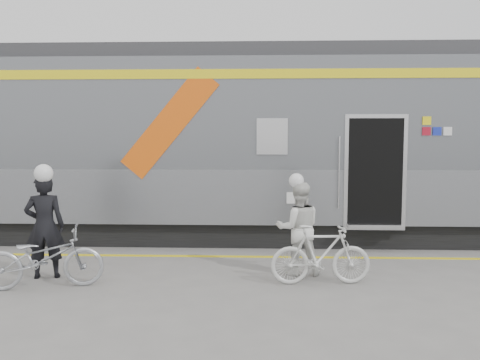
{
  "coord_description": "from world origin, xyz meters",
  "views": [
    {
      "loc": [
        -0.17,
        -7.19,
        2.32
      ],
      "look_at": [
        -0.51,
        1.6,
        1.5
      ],
      "focal_mm": 38.0,
      "sensor_mm": 36.0,
      "label": 1
    }
  ],
  "objects_px": {
    "man": "(45,226)",
    "bicycle_left": "(43,258)",
    "bicycle_right": "(321,255)",
    "woman": "(299,228)"
  },
  "relations": [
    {
      "from": "man",
      "to": "bicycle_left",
      "type": "height_order",
      "value": "man"
    },
    {
      "from": "woman",
      "to": "bicycle_right",
      "type": "height_order",
      "value": "woman"
    },
    {
      "from": "bicycle_left",
      "to": "bicycle_right",
      "type": "distance_m",
      "value": 4.18
    },
    {
      "from": "man",
      "to": "woman",
      "type": "relative_size",
      "value": 1.09
    },
    {
      "from": "man",
      "to": "bicycle_right",
      "type": "bearing_deg",
      "value": 162.86
    },
    {
      "from": "man",
      "to": "woman",
      "type": "height_order",
      "value": "man"
    },
    {
      "from": "man",
      "to": "bicycle_left",
      "type": "relative_size",
      "value": 0.95
    },
    {
      "from": "bicycle_left",
      "to": "woman",
      "type": "bearing_deg",
      "value": -91.41
    },
    {
      "from": "woman",
      "to": "bicycle_right",
      "type": "relative_size",
      "value": 0.99
    },
    {
      "from": "man",
      "to": "bicycle_right",
      "type": "distance_m",
      "value": 4.39
    }
  ]
}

